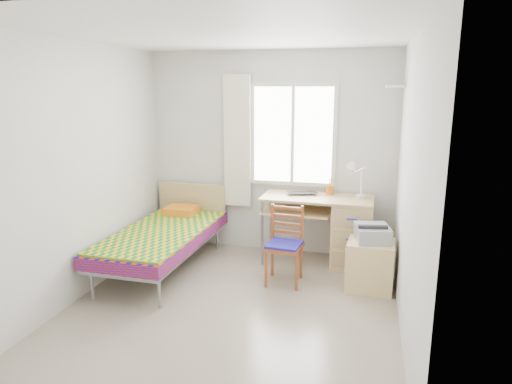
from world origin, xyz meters
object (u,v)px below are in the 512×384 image
(desk, at_px, (346,229))
(cabinet, at_px, (370,265))
(bed, at_px, (165,235))
(chair, at_px, (286,240))
(printer, at_px, (372,233))

(desk, distance_m, cabinet, 0.73)
(bed, height_order, cabinet, bed)
(desk, bearing_deg, bed, -161.29)
(chair, xyz_separation_m, cabinet, (0.92, 0.03, -0.22))
(bed, xyz_separation_m, cabinet, (2.39, 0.00, -0.15))
(cabinet, relative_size, printer, 1.18)
(chair, bearing_deg, desk, 52.69)
(bed, xyz_separation_m, printer, (2.39, 0.04, 0.20))
(printer, bearing_deg, bed, 169.83)
(bed, relative_size, desk, 1.50)
(bed, xyz_separation_m, desk, (2.10, 0.65, 0.03))
(printer, bearing_deg, cabinet, -112.30)
(cabinet, xyz_separation_m, printer, (0.01, 0.03, 0.36))
(bed, height_order, desk, bed)
(cabinet, distance_m, printer, 0.36)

